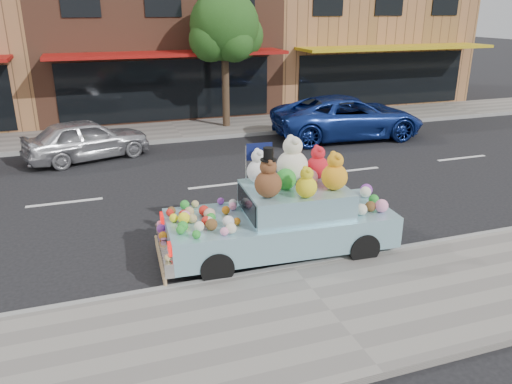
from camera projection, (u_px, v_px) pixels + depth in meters
name	position (u px, v px, depth m)	size (l,w,h in m)	color
ground	(221.00, 185.00, 13.56)	(120.00, 120.00, 0.00)	black
near_sidewalk	(330.00, 313.00, 7.77)	(60.00, 3.00, 0.12)	gray
far_sidewalk	(177.00, 131.00, 19.30)	(60.00, 3.00, 0.12)	gray
near_kerb	(293.00, 268.00, 9.10)	(60.00, 0.12, 0.13)	gray
far_kerb	(184.00, 140.00, 17.97)	(60.00, 0.12, 0.13)	gray
storefront_mid	(151.00, 28.00, 22.91)	(10.00, 9.80, 7.30)	brown
storefront_right	(344.00, 26.00, 25.96)	(10.00, 9.80, 7.30)	#A66D45
street_tree	(225.00, 32.00, 18.70)	(3.00, 2.70, 5.22)	#38281C
car_silver	(87.00, 139.00, 15.67)	(1.54, 3.82, 1.30)	silver
car_blue	(348.00, 117.00, 18.28)	(2.55, 5.54, 1.54)	navy
art_car	(282.00, 215.00, 9.55)	(4.58, 2.00, 2.26)	black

